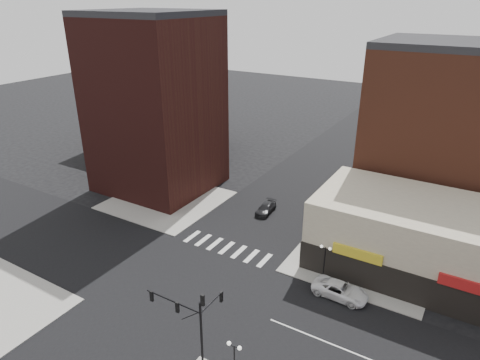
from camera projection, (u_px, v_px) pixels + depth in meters
The scene contains 14 objects.
ground at pixel (185, 285), 44.25m from camera, with size 240.00×240.00×0.00m, color black.
road_ew at pixel (185, 285), 44.25m from camera, with size 200.00×14.00×0.02m, color black.
road_ns at pixel (185, 285), 44.24m from camera, with size 14.00×200.00×0.02m, color black.
sidewalk_nw at pixel (167, 200), 62.49m from camera, with size 15.00×15.00×0.12m, color gray.
sidewalk_ne at pixel (364, 258), 48.77m from camera, with size 15.00×15.00×0.12m, color gray.
building_nw at pixel (155, 107), 62.83m from camera, with size 16.00×15.00×25.00m, color #3C1613.
building_nw_low at pixel (160, 115), 83.75m from camera, with size 20.00×18.00×12.00m, color #3C1613.
building_ne_midrise at pixel (443, 138), 54.10m from camera, with size 18.00×15.00×22.00m, color brown.
building_ne_row at pixel (430, 247), 44.80m from camera, with size 24.20×12.20×8.00m.
traffic_signal at pixel (194, 317), 32.70m from camera, with size 5.59×3.09×7.77m.
street_lamp_se_a at pixel (234, 354), 31.45m from camera, with size 1.22×0.32×4.16m.
street_lamp_ne at pixel (325, 254), 43.56m from camera, with size 1.22×0.32×4.16m.
white_suv at pixel (340, 290), 42.27m from camera, with size 2.54×5.52×1.53m, color white.
dark_sedan_north at pixel (266, 208), 58.78m from camera, with size 1.80×4.42×1.28m, color black.
Camera 1 is at (23.61, -28.15, 27.56)m, focal length 32.00 mm.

